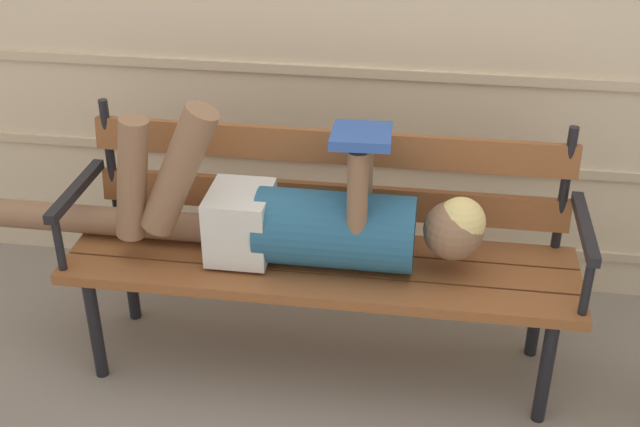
{
  "coord_description": "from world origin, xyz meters",
  "views": [
    {
      "loc": [
        0.34,
        -2.1,
        1.89
      ],
      "look_at": [
        0.0,
        0.16,
        0.61
      ],
      "focal_mm": 46.13,
      "sensor_mm": 36.0,
      "label": 1
    }
  ],
  "objects": [
    {
      "name": "reclining_person",
      "position": [
        -0.09,
        0.16,
        0.59
      ],
      "size": [
        1.69,
        0.26,
        0.56
      ],
      "color": "#23567A"
    },
    {
      "name": "ground_plane",
      "position": [
        0.0,
        0.0,
        0.0
      ],
      "size": [
        12.0,
        12.0,
        0.0
      ],
      "primitive_type": "plane",
      "color": "gray"
    },
    {
      "name": "park_bench",
      "position": [
        -0.0,
        0.22,
        0.48
      ],
      "size": [
        1.69,
        0.45,
        0.87
      ],
      "color": "brown",
      "rests_on": "ground"
    }
  ]
}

